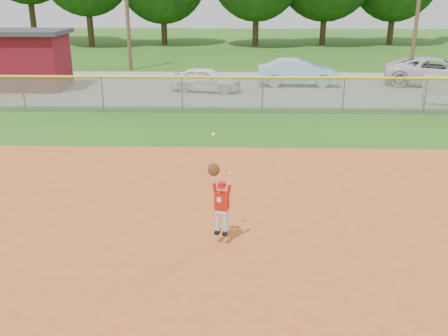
% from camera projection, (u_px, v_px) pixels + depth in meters
% --- Properties ---
extents(ground, '(120.00, 120.00, 0.00)m').
position_uv_depth(ground, '(281.00, 214.00, 11.44)').
color(ground, '#245212').
rests_on(ground, ground).
extents(clay_infield, '(24.00, 16.00, 0.04)m').
position_uv_depth(clay_infield, '(294.00, 286.00, 8.61)').
color(clay_infield, '#AC4C1F').
rests_on(clay_infield, ground).
extents(parking_strip, '(44.00, 10.00, 0.03)m').
position_uv_depth(parking_strip, '(257.00, 87.00, 26.50)').
color(parking_strip, gray).
rests_on(parking_strip, ground).
extents(car_white_a, '(3.76, 2.11, 1.21)m').
position_uv_depth(car_white_a, '(206.00, 79.00, 25.06)').
color(car_white_a, white).
rests_on(car_white_a, parking_strip).
extents(car_blue, '(4.30, 1.54, 1.41)m').
position_uv_depth(car_blue, '(298.00, 72.00, 26.59)').
color(car_blue, '#87AEC9').
rests_on(car_blue, parking_strip).
extents(car_white_b, '(5.81, 3.75, 1.49)m').
position_uv_depth(car_white_b, '(436.00, 72.00, 26.51)').
color(car_white_b, silver).
rests_on(car_white_b, parking_strip).
extents(utility_shed, '(4.03, 3.15, 3.00)m').
position_uv_depth(utility_shed, '(29.00, 59.00, 25.48)').
color(utility_shed, '#550C13').
rests_on(utility_shed, ground).
extents(sponsor_sign, '(1.49, 0.69, 1.43)m').
position_uv_depth(sponsor_sign, '(442.00, 86.00, 21.58)').
color(sponsor_sign, gray).
rests_on(sponsor_sign, ground).
extents(outfield_fence, '(40.06, 0.10, 1.55)m').
position_uv_depth(outfield_fence, '(263.00, 92.00, 20.56)').
color(outfield_fence, gray).
rests_on(outfield_fence, ground).
extents(ballplayer, '(0.49, 0.27, 2.08)m').
position_uv_depth(ballplayer, '(221.00, 199.00, 9.77)').
color(ballplayer, silver).
rests_on(ballplayer, ground).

